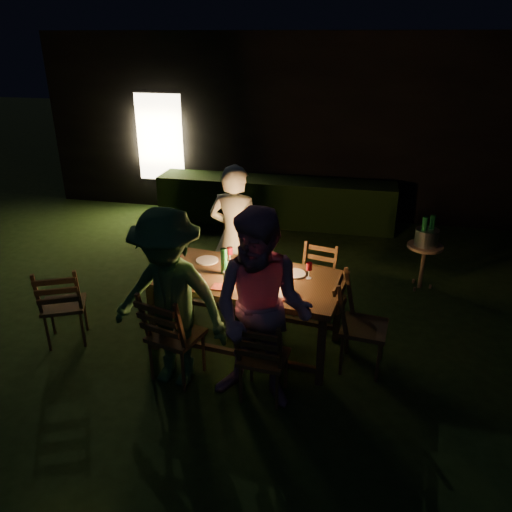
% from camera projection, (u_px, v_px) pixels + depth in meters
% --- Properties ---
extents(garden_envelope, '(40.00, 40.00, 3.20)m').
position_uv_depth(garden_envelope, '(319.00, 115.00, 10.50)').
color(garden_envelope, black).
rests_on(garden_envelope, ground).
extents(dining_table, '(2.10, 1.23, 0.83)m').
position_uv_depth(dining_table, '(246.00, 284.00, 5.23)').
color(dining_table, '#483218').
rests_on(dining_table, ground).
extents(chair_near_left, '(0.57, 0.60, 1.03)m').
position_uv_depth(chair_near_left, '(176.00, 350.00, 4.88)').
color(chair_near_left, '#483218').
rests_on(chair_near_left, ground).
extents(chair_near_right, '(0.46, 0.49, 0.94)m').
position_uv_depth(chair_near_right, '(263.00, 371.00, 4.61)').
color(chair_near_right, '#483218').
rests_on(chair_near_right, ground).
extents(chair_far_left, '(0.51, 0.54, 1.02)m').
position_uv_depth(chair_far_left, '(235.00, 283.00, 6.21)').
color(chair_far_left, '#483218').
rests_on(chair_far_left, ground).
extents(chair_far_right, '(0.50, 0.53, 0.93)m').
position_uv_depth(chair_far_right, '(313.00, 298.00, 5.91)').
color(chair_far_right, '#483218').
rests_on(chair_far_right, ground).
extents(chair_end, '(0.54, 0.51, 1.04)m').
position_uv_depth(chair_end, '(361.00, 341.00, 5.02)').
color(chair_end, '#483218').
rests_on(chair_end, ground).
extents(chair_spare, '(0.60, 0.61, 0.99)m').
position_uv_depth(chair_spare, '(66.00, 318.00, 5.46)').
color(chair_spare, '#483218').
rests_on(chair_spare, ground).
extents(person_house_side, '(0.70, 0.51, 1.79)m').
position_uv_depth(person_house_side, '(235.00, 237.00, 6.01)').
color(person_house_side, '#E9E8C6').
rests_on(person_house_side, ground).
extents(person_opp_right, '(1.00, 0.82, 1.88)m').
position_uv_depth(person_opp_right, '(262.00, 313.00, 4.30)').
color(person_opp_right, '#AE7893').
rests_on(person_opp_right, ground).
extents(person_opp_left, '(1.23, 0.80, 1.79)m').
position_uv_depth(person_opp_left, '(169.00, 300.00, 4.60)').
color(person_opp_left, '#2E5C30').
rests_on(person_opp_left, ground).
extents(lantern, '(0.16, 0.16, 0.35)m').
position_uv_depth(lantern, '(253.00, 262.00, 5.16)').
color(lantern, white).
rests_on(lantern, dining_table).
extents(plate_far_left, '(0.25, 0.25, 0.01)m').
position_uv_depth(plate_far_left, '(207.00, 260.00, 5.55)').
color(plate_far_left, white).
rests_on(plate_far_left, dining_table).
extents(plate_near_left, '(0.25, 0.25, 0.01)m').
position_uv_depth(plate_near_left, '(189.00, 277.00, 5.17)').
color(plate_near_left, white).
rests_on(plate_near_left, dining_table).
extents(plate_far_right, '(0.25, 0.25, 0.01)m').
position_uv_depth(plate_far_right, '(294.00, 274.00, 5.24)').
color(plate_far_right, white).
rests_on(plate_far_right, dining_table).
extents(plate_near_right, '(0.25, 0.25, 0.01)m').
position_uv_depth(plate_near_right, '(282.00, 292.00, 4.86)').
color(plate_near_right, white).
rests_on(plate_near_right, dining_table).
extents(wineglass_a, '(0.06, 0.06, 0.18)m').
position_uv_depth(wineglass_a, '(230.00, 255.00, 5.49)').
color(wineglass_a, '#59070F').
rests_on(wineglass_a, dining_table).
extents(wineglass_b, '(0.06, 0.06, 0.18)m').
position_uv_depth(wineglass_b, '(179.00, 264.00, 5.27)').
color(wineglass_b, '#59070F').
rests_on(wineglass_b, dining_table).
extents(wineglass_c, '(0.06, 0.06, 0.18)m').
position_uv_depth(wineglass_c, '(265.00, 285.00, 4.82)').
color(wineglass_c, '#59070F').
rests_on(wineglass_c, dining_table).
extents(wineglass_d, '(0.06, 0.06, 0.18)m').
position_uv_depth(wineglass_d, '(309.00, 271.00, 5.12)').
color(wineglass_d, '#59070F').
rests_on(wineglass_d, dining_table).
extents(wineglass_e, '(0.06, 0.06, 0.18)m').
position_uv_depth(wineglass_e, '(226.00, 280.00, 4.93)').
color(wineglass_e, silver).
rests_on(wineglass_e, dining_table).
extents(bottle_table, '(0.07, 0.07, 0.28)m').
position_uv_depth(bottle_table, '(224.00, 261.00, 5.21)').
color(bottle_table, '#0F471E').
rests_on(bottle_table, dining_table).
extents(napkin_left, '(0.18, 0.14, 0.01)m').
position_uv_depth(napkin_left, '(221.00, 287.00, 4.96)').
color(napkin_left, red).
rests_on(napkin_left, dining_table).
extents(napkin_right, '(0.18, 0.14, 0.01)m').
position_uv_depth(napkin_right, '(289.00, 298.00, 4.76)').
color(napkin_right, red).
rests_on(napkin_right, dining_table).
extents(phone, '(0.14, 0.07, 0.01)m').
position_uv_depth(phone, '(180.00, 279.00, 5.12)').
color(phone, black).
rests_on(phone, dining_table).
extents(side_table, '(0.46, 0.46, 0.62)m').
position_uv_depth(side_table, '(425.00, 250.00, 6.53)').
color(side_table, brown).
rests_on(side_table, ground).
extents(ice_bucket, '(0.30, 0.30, 0.22)m').
position_uv_depth(ice_bucket, '(427.00, 237.00, 6.46)').
color(ice_bucket, '#A5A8AD').
rests_on(ice_bucket, side_table).
extents(bottle_bucket_a, '(0.07, 0.07, 0.32)m').
position_uv_depth(bottle_bucket_a, '(423.00, 235.00, 6.41)').
color(bottle_bucket_a, '#0F471E').
rests_on(bottle_bucket_a, side_table).
extents(bottle_bucket_b, '(0.07, 0.07, 0.32)m').
position_uv_depth(bottle_bucket_b, '(431.00, 233.00, 6.46)').
color(bottle_bucket_b, '#0F471E').
rests_on(bottle_bucket_b, side_table).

